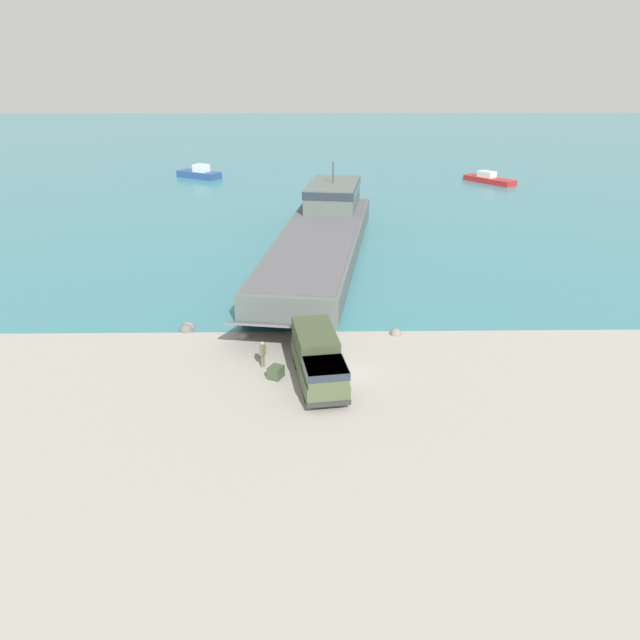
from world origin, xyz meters
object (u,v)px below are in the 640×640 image
(landing_craft, at_px, (322,232))
(moored_boat_a, at_px, (489,179))
(soldier_on_ramp, at_px, (263,352))
(moored_boat_b, at_px, (199,173))
(cargo_crate, at_px, (276,372))
(military_truck, at_px, (318,359))

(landing_craft, distance_m, moored_boat_a, 44.86)
(landing_craft, relative_size, soldier_on_ramp, 22.48)
(moored_boat_b, xyz_separation_m, cargo_crate, (15.92, -68.79, -0.34))
(landing_craft, relative_size, cargo_crate, 43.82)
(moored_boat_a, relative_size, cargo_crate, 8.77)
(moored_boat_b, bearing_deg, soldier_on_ramp, -136.36)
(soldier_on_ramp, height_order, cargo_crate, soldier_on_ramp)
(military_truck, distance_m, soldier_on_ramp, 4.11)
(military_truck, height_order, cargo_crate, military_truck)
(military_truck, bearing_deg, moored_boat_a, 148.10)
(moored_boat_b, bearing_deg, moored_boat_a, -64.93)
(soldier_on_ramp, bearing_deg, moored_boat_b, -46.72)
(military_truck, xyz_separation_m, soldier_on_ramp, (-3.59, 1.94, -0.48))
(military_truck, distance_m, moored_boat_b, 71.68)
(soldier_on_ramp, xyz_separation_m, cargo_crate, (0.91, -1.51, -0.67))
(soldier_on_ramp, bearing_deg, military_truck, -177.72)
(military_truck, xyz_separation_m, moored_boat_a, (27.83, 64.35, -0.97))
(moored_boat_b, height_order, cargo_crate, moored_boat_b)
(cargo_crate, bearing_deg, moored_boat_b, 103.03)
(landing_craft, distance_m, military_truck, 28.59)
(soldier_on_ramp, distance_m, moored_boat_a, 69.87)
(military_truck, height_order, moored_boat_b, military_truck)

